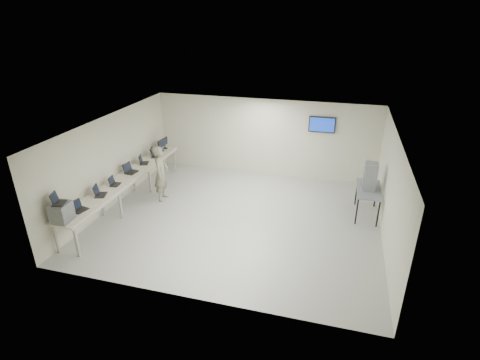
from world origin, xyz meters
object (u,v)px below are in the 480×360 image
(equipment_box, at_px, (62,212))
(side_table, at_px, (368,191))
(workbench, at_px, (126,179))
(soldier, at_px, (161,173))

(equipment_box, height_order, side_table, equipment_box)
(workbench, distance_m, side_table, 7.29)
(workbench, height_order, side_table, workbench)
(workbench, relative_size, equipment_box, 12.45)
(soldier, xyz_separation_m, side_table, (6.28, 0.65, -0.10))
(equipment_box, distance_m, side_table, 8.27)
(workbench, height_order, equipment_box, equipment_box)
(workbench, xyz_separation_m, equipment_box, (-0.06, -2.75, 0.31))
(equipment_box, xyz_separation_m, side_table, (7.25, 3.96, -0.35))
(side_table, bearing_deg, soldier, -174.11)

